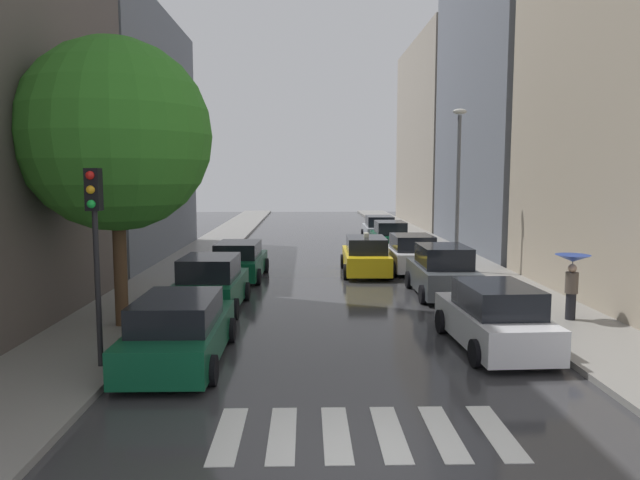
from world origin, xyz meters
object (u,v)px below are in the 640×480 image
object	(u,v)px
parked_car_left_nearest	(179,331)
parked_car_right_nearest	(494,318)
parked_car_right_fifth	(379,229)
lamp_post_right	(458,179)
parked_car_right_fourth	(390,238)
street_tree_left	(115,136)
parked_car_right_third	(411,254)
parked_car_left_third	(239,261)
taxi_midroad	(366,256)
traffic_light_left_corner	(95,223)
parked_car_right_second	(442,272)
parked_car_left_second	(211,285)
pedestrian_foreground	(572,273)

from	to	relation	value
parked_car_left_nearest	parked_car_right_nearest	xyz separation A→B (m)	(7.58, 0.95, 0.03)
parked_car_right_fifth	lamp_post_right	world-z (taller)	lamp_post_right
parked_car_right_nearest	parked_car_right_fifth	size ratio (longest dim) A/B	1.02
parked_car_right_fourth	street_tree_left	size ratio (longest dim) A/B	0.54
parked_car_right_third	parked_car_right_fifth	world-z (taller)	parked_car_right_third
parked_car_left_third	taxi_midroad	bearing A→B (deg)	-76.27
taxi_midroad	parked_car_left_third	bearing A→B (deg)	102.52
parked_car_left_nearest	parked_car_left_third	bearing A→B (deg)	-0.72
parked_car_left_third	parked_car_right_fourth	distance (m)	11.16
traffic_light_left_corner	street_tree_left	bearing A→B (deg)	99.87
parked_car_right_nearest	parked_car_right_second	xyz separation A→B (m)	(0.18, 6.45, 0.07)
parked_car_left_third	parked_car_right_third	size ratio (longest dim) A/B	1.07
parked_car_right_nearest	lamp_post_right	bearing A→B (deg)	-11.93
parked_car_right_fourth	traffic_light_left_corner	distance (m)	22.13
parked_car_left_second	lamp_post_right	size ratio (longest dim) A/B	0.59
parked_car_right_second	parked_car_right_fourth	size ratio (longest dim) A/B	1.00
pedestrian_foreground	street_tree_left	world-z (taller)	street_tree_left
parked_car_left_nearest	parked_car_right_second	distance (m)	10.73
parked_car_right_second	taxi_midroad	xyz separation A→B (m)	(-2.25, 4.73, -0.08)
parked_car_left_second	parked_car_left_third	distance (m)	5.69
taxi_midroad	parked_car_right_second	bearing A→B (deg)	-153.38
parked_car_left_second	parked_car_right_nearest	distance (m)	8.89
parked_car_right_fifth	parked_car_left_nearest	bearing A→B (deg)	163.79
parked_car_left_nearest	parked_car_left_second	distance (m)	5.36
parked_car_right_second	pedestrian_foreground	bearing A→B (deg)	-146.16
parked_car_right_second	traffic_light_left_corner	size ratio (longest dim) A/B	0.98
taxi_midroad	lamp_post_right	distance (m)	5.16
parked_car_right_nearest	street_tree_left	xyz separation A→B (m)	(-9.79, 1.97, 4.59)
parked_car_left_second	taxi_midroad	size ratio (longest dim) A/B	0.90
parked_car_left_third	parked_car_right_second	size ratio (longest dim) A/B	1.05
parked_car_left_nearest	lamp_post_right	distance (m)	15.54
parked_car_left_second	street_tree_left	bearing A→B (deg)	141.34
parked_car_right_fifth	taxi_midroad	size ratio (longest dim) A/B	0.96
parked_car_left_second	taxi_midroad	xyz separation A→B (m)	(5.65, 6.77, -0.05)
parked_car_right_fifth	traffic_light_left_corner	bearing A→B (deg)	160.98
parked_car_left_nearest	parked_car_right_third	distance (m)	14.91
parked_car_right_second	taxi_midroad	distance (m)	5.24
parked_car_right_nearest	traffic_light_left_corner	size ratio (longest dim) A/B	1.04
parked_car_right_nearest	parked_car_right_second	world-z (taller)	parked_car_right_second
parked_car_left_third	parked_car_right_fourth	world-z (taller)	parked_car_right_fourth
parked_car_right_fifth	lamp_post_right	distance (m)	13.53
parked_car_left_nearest	parked_car_right_fourth	world-z (taller)	parked_car_right_fourth
parked_car_left_nearest	parked_car_right_nearest	size ratio (longest dim) A/B	1.07
parked_car_right_fourth	lamp_post_right	size ratio (longest dim) A/B	0.61
parked_car_right_third	parked_car_right_fifth	xyz separation A→B (m)	(0.05, 12.06, -0.00)
parked_car_right_nearest	taxi_midroad	distance (m)	11.37
parked_car_left_second	parked_car_right_second	bearing A→B (deg)	-73.70
parked_car_left_third	traffic_light_left_corner	size ratio (longest dim) A/B	1.03
parked_car_left_third	parked_car_right_second	distance (m)	8.47
parked_car_right_second	lamp_post_right	world-z (taller)	lamp_post_right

